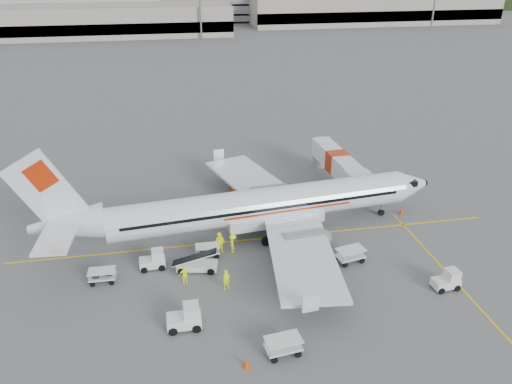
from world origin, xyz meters
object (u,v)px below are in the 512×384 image
Objects in this scene: aircraft at (263,184)px; jet_bridge at (337,169)px; belt_loader at (197,258)px; tug_mid at (184,317)px; tug_aft at (152,259)px; tug_fore at (446,280)px.

aircraft reaches higher than jet_bridge.
aircraft reaches higher than belt_loader.
aircraft is at bearing 56.42° from tug_mid.
belt_loader is at bearing 78.55° from tug_mid.
tug_aft is at bearing 176.37° from belt_loader.
jet_bridge is at bearing 35.92° from aircraft.
aircraft is 15.42× the size of tug_mid.
tug_fore is at bearing 2.69° from tug_mid.
tug_mid is at bearing -77.22° from tug_aft.
tug_fore is (18.76, -6.03, -0.40)m from belt_loader.
tug_aft reaches higher than tug_fore.
tug_fore is 0.87× the size of tug_mid.
jet_bridge is at bearing 51.70° from belt_loader.
tug_fore is at bearing -6.07° from belt_loader.
aircraft is 14.72m from tug_mid.
tug_mid is 8.11m from tug_aft.
belt_loader is at bearing -18.06° from tug_aft.
tug_fore is at bearing -87.07° from jet_bridge.
aircraft is 8.97m from belt_loader.
aircraft reaches higher than tug_fore.
belt_loader is 6.98m from tug_mid.
tug_fore is 23.44m from tug_aft.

